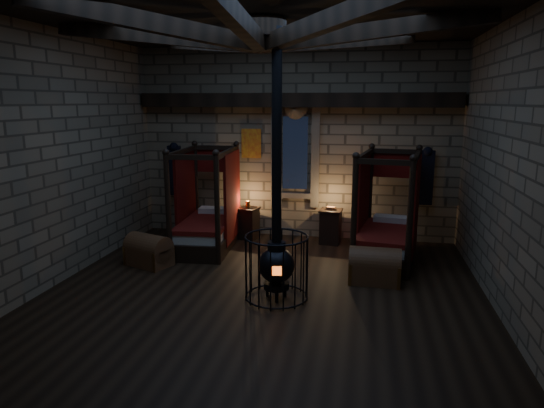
% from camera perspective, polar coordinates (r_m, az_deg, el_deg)
% --- Properties ---
extents(room, '(7.02, 7.02, 4.29)m').
position_cam_1_polar(room, '(7.45, -1.01, 17.54)').
color(room, black).
rests_on(room, ground).
extents(bed_left, '(1.18, 2.05, 2.07)m').
position_cam_1_polar(bed_left, '(10.22, -7.61, -2.34)').
color(bed_left, black).
rests_on(bed_left, ground).
extents(bed_right, '(1.32, 2.11, 2.07)m').
position_cam_1_polar(bed_right, '(9.64, 13.33, -3.44)').
color(bed_right, black).
rests_on(bed_right, ground).
extents(trunk_left, '(0.96, 0.79, 0.61)m').
position_cam_1_polar(trunk_left, '(9.41, -14.31, -5.41)').
color(trunk_left, brown).
rests_on(trunk_left, ground).
extents(trunk_right, '(0.87, 0.57, 0.63)m').
position_cam_1_polar(trunk_right, '(8.46, 11.99, -7.22)').
color(trunk_right, brown).
rests_on(trunk_right, ground).
extents(nightstand_left, '(0.52, 0.51, 0.86)m').
position_cam_1_polar(nightstand_left, '(10.85, -2.82, -2.21)').
color(nightstand_left, black).
rests_on(nightstand_left, ground).
extents(nightstand_right, '(0.51, 0.49, 0.81)m').
position_cam_1_polar(nightstand_right, '(10.54, 6.90, -2.61)').
color(nightstand_right, black).
rests_on(nightstand_right, ground).
extents(stove, '(0.99, 0.99, 4.05)m').
position_cam_1_polar(stove, '(7.51, 0.53, -6.71)').
color(stove, black).
rests_on(stove, ground).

